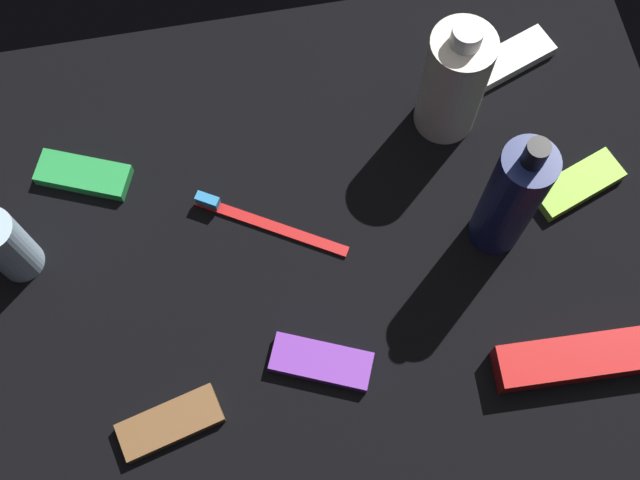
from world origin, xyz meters
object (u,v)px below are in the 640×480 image
snack_bar_lime (578,184)px  snack_bar_green (83,175)px  snack_bar_brown (170,423)px  toothbrush_red (262,222)px  snack_bar_purple (321,362)px  lotion_bottle (511,199)px  snack_bar_white (511,58)px  deodorant_stick (7,246)px  toothpaste_box_red (581,358)px  bodywash_bottle (454,82)px

snack_bar_lime → snack_bar_green: same height
snack_bar_brown → snack_bar_green: 30.00cm
toothbrush_red → snack_bar_brown: 23.64cm
snack_bar_brown → snack_bar_purple: size_ratio=1.00×
lotion_bottle → snack_bar_white: bearing=70.1°
deodorant_stick → toothpaste_box_red: size_ratio=0.57×
snack_bar_brown → deodorant_stick: bearing=110.7°
snack_bar_purple → snack_bar_green: bearing=154.1°
bodywash_bottle → toothpaste_box_red: 32.08cm
toothbrush_red → snack_bar_white: 36.18cm
deodorant_stick → snack_bar_green: 12.42cm
deodorant_stick → toothpaste_box_red: bearing=-20.9°
toothbrush_red → lotion_bottle: bearing=-12.4°
lotion_bottle → snack_bar_lime: lotion_bottle is taller
toothpaste_box_red → snack_bar_white: toothpaste_box_red is taller
lotion_bottle → snack_bar_white: 23.88cm
snack_bar_brown → toothpaste_box_red: bearing=-15.4°
snack_bar_green → snack_bar_lime: bearing=10.8°
snack_bar_brown → snack_bar_purple: (16.12, 3.41, 0.00)cm
deodorant_stick → snack_bar_brown: size_ratio=0.96×
snack_bar_lime → snack_bar_brown: same height
lotion_bottle → snack_bar_green: bearing=161.5°
bodywash_bottle → snack_bar_green: (-41.95, -0.24, -7.10)cm
snack_bar_brown → snack_bar_purple: 16.48cm
deodorant_stick → snack_bar_white: size_ratio=0.96×
bodywash_bottle → toothpaste_box_red: size_ratio=0.99×
toothpaste_box_red → snack_bar_white: size_ratio=1.69×
snack_bar_purple → toothpaste_box_red: bearing=13.0°
lotion_bottle → snack_bar_lime: 13.97cm
deodorant_stick → snack_bar_purple: bearing=-29.3°
snack_bar_green → bodywash_bottle: bearing=22.6°
lotion_bottle → snack_bar_lime: (10.62, 3.60, -8.33)cm
lotion_bottle → toothpaste_box_red: bearing=-72.8°
bodywash_bottle → snack_bar_green: size_ratio=1.67×
lotion_bottle → deodorant_stick: (-51.51, 5.75, -4.07)cm
snack_bar_purple → toothbrush_red: bearing=125.4°
bodywash_bottle → toothpaste_box_red: bearing=-77.2°
toothpaste_box_red → snack_bar_green: toothpaste_box_red is taller
lotion_bottle → toothpaste_box_red: lotion_bottle is taller
lotion_bottle → snack_bar_lime: bearing=18.7°
snack_bar_lime → snack_bar_purple: 35.26cm
toothbrush_red → snack_bar_brown: size_ratio=1.55×
bodywash_bottle → snack_bar_purple: 33.25cm
toothbrush_red → snack_bar_green: bearing=154.1°
snack_bar_lime → snack_bar_purple: same height
snack_bar_lime → snack_bar_white: bearing=79.7°
bodywash_bottle → snack_bar_purple: bearing=-126.5°
deodorant_stick → snack_bar_brown: bearing=-55.5°
snack_bar_white → lotion_bottle: bearing=-130.4°
bodywash_bottle → snack_bar_white: 13.47cm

